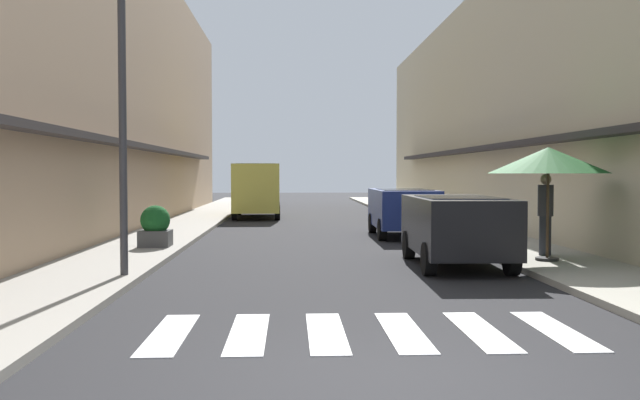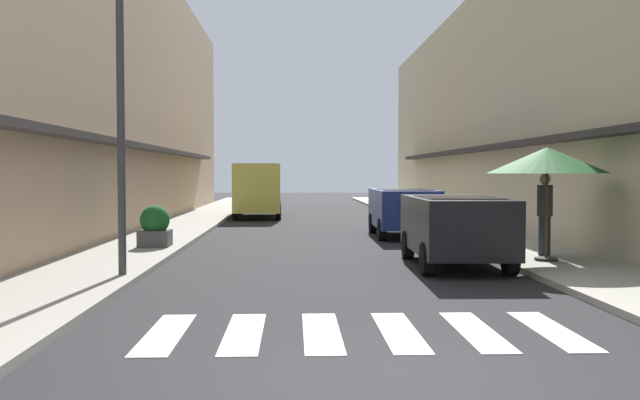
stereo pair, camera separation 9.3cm
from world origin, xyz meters
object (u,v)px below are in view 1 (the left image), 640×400
parked_car_near (456,223)px  cafe_umbrella (548,161)px  parked_car_mid (403,207)px  pedestrian_walking_near (545,212)px  delivery_van (257,186)px  street_lamp (133,84)px  planter_midblock (155,227)px

parked_car_near → cafe_umbrella: cafe_umbrella is taller
parked_car_mid → pedestrian_walking_near: pedestrian_walking_near is taller
delivery_van → cafe_umbrella: size_ratio=2.17×
parked_car_near → pedestrian_walking_near: (2.22, 0.90, 0.16)m
parked_car_near → street_lamp: street_lamp is taller
parked_car_near → street_lamp: 7.01m
street_lamp → pedestrian_walking_near: bearing=17.0°
planter_midblock → delivery_van: bearing=81.8°
planter_midblock → pedestrian_walking_near: 9.35m
cafe_umbrella → pedestrian_walking_near: bearing=72.1°
delivery_van → street_lamp: street_lamp is taller
parked_car_mid → planter_midblock: (-6.84, -3.73, -0.31)m
parked_car_near → parked_car_mid: same height
street_lamp → pedestrian_walking_near: size_ratio=3.10×
delivery_van → planter_midblock: (-1.90, -13.24, -0.79)m
parked_car_near → cafe_umbrella: size_ratio=1.61×
planter_midblock → pedestrian_walking_near: pedestrian_walking_near is taller
street_lamp → planter_midblock: size_ratio=5.46×
parked_car_mid → pedestrian_walking_near: bearing=-69.6°
pedestrian_walking_near → parked_car_mid: bearing=108.4°
cafe_umbrella → delivery_van: bearing=112.8°
cafe_umbrella → pedestrian_walking_near: (0.29, 0.89, -1.13)m
parked_car_mid → pedestrian_walking_near: (2.22, -5.98, 0.16)m
parked_car_near → delivery_van: bearing=106.8°
parked_car_mid → parked_car_near: bearing=-90.0°
delivery_van → planter_midblock: 13.39m
delivery_van → street_lamp: 18.25m
parked_car_near → delivery_van: size_ratio=0.74×
pedestrian_walking_near → delivery_van: bearing=112.9°
parked_car_mid → delivery_van: size_ratio=0.72×
parked_car_near → pedestrian_walking_near: size_ratio=2.22×
parked_car_mid → cafe_umbrella: 7.25m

